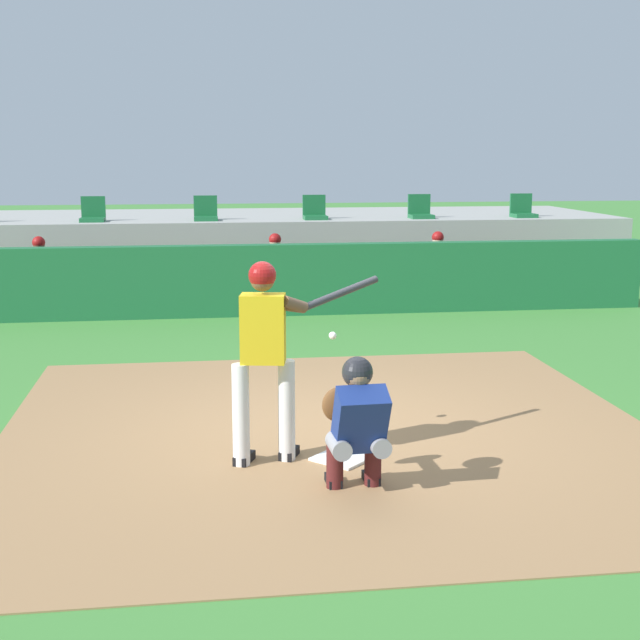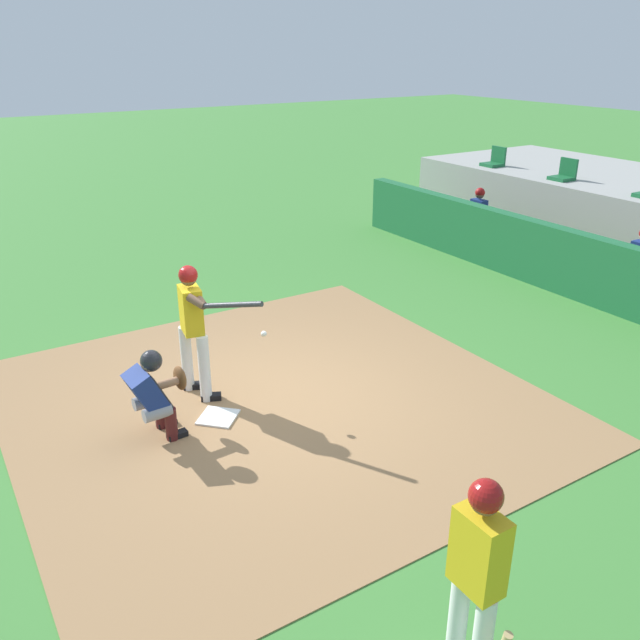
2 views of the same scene
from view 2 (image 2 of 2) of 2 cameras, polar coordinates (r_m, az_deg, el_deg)
The scene contains 12 objects.
ground_plane at distance 8.65m, azimuth -3.96°, elevation -7.08°, with size 80.00×80.00×0.00m, color #428438.
dirt_infield at distance 8.65m, azimuth -3.96°, elevation -7.04°, with size 6.40×6.40×0.01m, color #9E754C.
home_plate at distance 8.35m, azimuth -8.85°, elevation -8.33°, with size 0.44×0.44×0.02m, color white.
batter_at_plate at distance 8.46m, azimuth -10.91°, elevation -0.33°, with size 1.39×0.64×1.80m.
catcher_crouched at distance 7.87m, azimuth -14.13°, elevation -5.98°, with size 0.49×1.79×1.13m.
on_deck_batter at distance 4.85m, azimuth 13.51°, elevation -20.79°, with size 0.58×0.23×1.79m.
dugout_wall at distance 12.54m, azimuth 23.12°, elevation 3.81°, with size 13.00×0.30×1.20m, color #1E6638.
dugout_bench at distance 13.46m, azimuth 25.37°, elevation 2.96°, with size 11.80×0.44×0.45m, color olive.
dugout_player_0 at distance 15.58m, azimuth 13.22°, elevation 8.82°, with size 0.49×0.70×1.30m.
dugout_player_1 at distance 13.15m, azimuth 25.74°, elevation 4.53°, with size 0.49×0.70×1.30m.
stadium_seat_0 at distance 17.84m, azimuth 14.93°, elevation 13.23°, with size 0.46×0.46×0.48m.
stadium_seat_1 at distance 16.45m, azimuth 20.45°, elevation 11.80°, with size 0.46×0.46×0.48m.
Camera 2 is at (6.65, -3.47, 4.32)m, focal length 36.84 mm.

